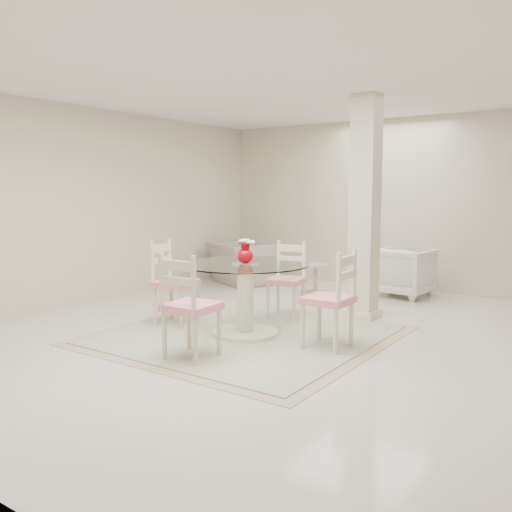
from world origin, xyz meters
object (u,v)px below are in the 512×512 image
Objects in this scene: column at (365,208)px; dining_chair_north at (288,274)px; armchair_white at (403,272)px; recliner_taupe at (243,263)px; dining_chair_west at (170,276)px; dining_table at (245,299)px; dining_chair_east at (334,292)px; side_table at (315,280)px; dining_chair_south at (187,299)px; red_vase at (245,252)px.

column is 2.60× the size of dining_chair_north.
recliner_taupe is at bearing 15.47° from armchair_white.
dining_table is at bearing -96.15° from dining_chair_west.
dining_chair_west reaches higher than dining_chair_east.
armchair_white is (1.63, 3.25, -0.22)m from dining_chair_west.
dining_chair_west is at bearing 68.86° from armchair_white.
armchair_white is 1.31m from side_table.
dining_table is 1.04m from dining_chair_south.
column reaches higher than dining_chair_west.
red_vase is at bearing -114.30° from column.
dining_chair_east reaches higher than dining_chair_north.
armchair_white is at bearing 60.71° from dining_chair_north.
dining_chair_south is 4.27m from recliner_taupe.
column reaches higher than dining_table.
dining_chair_west is at bearing -175.00° from red_vase.
dining_chair_north is (-0.09, 1.01, -0.37)m from red_vase.
red_vase is 0.25× the size of dining_chair_north.
red_vase is at bearing -96.38° from dining_chair_north.
dining_chair_west is at bearing -141.52° from dining_chair_north.
dining_chair_north reaches higher than side_table.
side_table is (-1.13, -0.64, -0.15)m from armchair_white.
recliner_taupe is 1.33× the size of armchair_white.
dining_chair_south reaches higher than side_table.
red_vase is at bearing 84.54° from armchair_white.
dining_chair_east is at bearing -134.20° from dining_chair_south.
dining_chair_east is 4.01m from recliner_taupe.
armchair_white is at bearing -37.66° from dining_chair_west.
dining_chair_east is 2.91m from side_table.
dining_chair_north is at bearing -146.47° from column.
recliner_taupe is 1.50m from side_table.
dining_table is at bearing -96.41° from dining_chair_north.
dining_table is at bearing -86.76° from dining_chair_east.
dining_chair_west is at bearing -86.41° from dining_chair_east.
dining_chair_north is 0.98× the size of recliner_taupe.
dining_table is 1.04m from dining_chair_west.
dining_chair_west is at bearing -43.90° from dining_chair_south.
dining_chair_east is at bearing 3.96° from red_vase.
side_table is (-0.59, 3.54, -0.37)m from dining_chair_south.
dining_table is at bearing -89.13° from dining_chair_south.
red_vase reaches higher than side_table.
recliner_taupe is at bearing 126.52° from dining_table.
red_vase reaches higher than dining_table.
red_vase is at bearing -89.16° from dining_chair_south.
red_vase is (0.00, 0.00, 0.51)m from dining_table.
red_vase is 1.08m from dining_chair_north.
armchair_white reaches higher than recliner_taupe.
dining_chair_east reaches higher than red_vase.
dining_chair_east is (0.33, -1.45, -0.77)m from column.
dining_chair_east reaches higher than recliner_taupe.
dining_chair_north is at bearing -73.99° from side_table.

